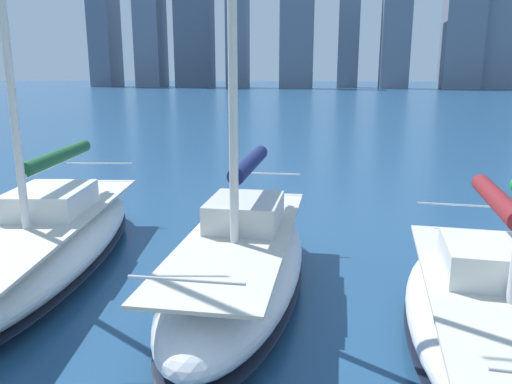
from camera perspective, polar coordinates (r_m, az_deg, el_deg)
The scene contains 4 objects.
city_skyline at distance 163.01m, azimuth 10.63°, elevation 18.45°, with size 168.49×22.64×49.43m.
sailboat_maroon at distance 8.86m, azimuth 26.00°, elevation -12.35°, with size 3.19×7.16×11.61m.
sailboat_navy at distance 9.81m, azimuth -1.71°, elevation -7.74°, with size 2.34×7.57×11.50m.
sailboat_forest at distance 12.04m, azimuth -23.04°, elevation -5.23°, with size 4.01×9.54×9.54m.
Camera 1 is at (-1.52, 2.10, 4.30)m, focal length 35.00 mm.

